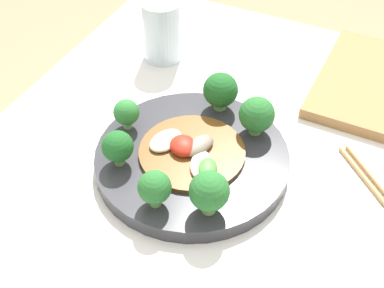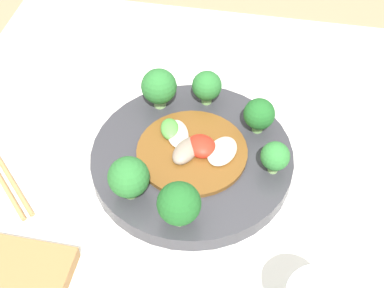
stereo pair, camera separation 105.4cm
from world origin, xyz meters
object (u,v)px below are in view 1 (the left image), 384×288
broccoli_southwest (209,192)px  chopsticks (381,193)px  cutting_board (365,82)px  broccoli_west (155,188)px  broccoli_east (220,90)px  stirfry_center (191,151)px  plate (192,159)px  broccoli_north (126,113)px  drinking_glass (162,30)px  broccoli_northwest (118,147)px  broccoli_southeast (257,115)px

broccoli_southwest → chopsticks: (0.15, -0.20, -0.06)m
cutting_board → broccoli_west: bearing=155.0°
broccoli_east → stirfry_center: size_ratio=0.41×
plate → broccoli_east: size_ratio=4.46×
plate → broccoli_north: (0.01, 0.12, 0.04)m
drinking_glass → broccoli_north: bearing=-165.7°
broccoli_northwest → broccoli_southwest: size_ratio=0.85×
broccoli_southwest → broccoli_north: bearing=61.9°
stirfry_center → broccoli_northwest: bearing=124.7°
broccoli_southeast → cutting_board: 0.26m
broccoli_southwest → drinking_glass: bearing=36.7°
broccoli_southwest → chopsticks: bearing=-53.3°
broccoli_west → cutting_board: broccoli_west is taller
broccoli_north → broccoli_east: bearing=-46.7°
broccoli_southwest → broccoli_west: (-0.02, 0.07, -0.01)m
broccoli_west → chopsticks: bearing=-57.8°
plate → chopsticks: 0.28m
drinking_glass → chopsticks: drinking_glass is taller
broccoli_southwest → drinking_glass: (0.32, 0.24, -0.01)m
broccoli_southwest → stirfry_center: bearing=38.7°
broccoli_west → broccoli_east: (0.22, 0.00, 0.00)m
broccoli_southwest → stirfry_center: 0.11m
plate → broccoli_west: bearing=178.5°
stirfry_center → chopsticks: stirfry_center is taller
broccoli_northwest → drinking_glass: bearing=16.2°
broccoli_north → stirfry_center: bearing=-96.6°
broccoli_southwest → cutting_board: bearing=-17.5°
broccoli_east → cutting_board: (0.19, -0.20, -0.05)m
chopsticks → cutting_board: size_ratio=0.57×
cutting_board → broccoli_north: bearing=134.1°
plate → drinking_glass: (0.24, 0.17, 0.05)m
broccoli_northwest → broccoli_east: (0.18, -0.08, 0.00)m
broccoli_southeast → broccoli_northwest: (-0.15, 0.16, -0.00)m
broccoli_southeast → broccoli_west: (-0.19, 0.07, -0.00)m
broccoli_southwest → broccoli_north: (0.10, 0.18, -0.01)m
chopsticks → cutting_board: 0.26m
broccoli_northwest → cutting_board: 0.47m
broccoli_west → cutting_board: (0.42, -0.20, -0.05)m
broccoli_east → chopsticks: (-0.05, -0.28, -0.06)m
broccoli_southeast → broccoli_north: (-0.08, 0.18, -0.01)m
stirfry_center → cutting_board: size_ratio=0.59×
broccoli_northwest → drinking_glass: (0.30, 0.09, 0.00)m
plate → stirfry_center: 0.02m
broccoli_north → chopsticks: size_ratio=0.33×
broccoli_southwest → cutting_board: broccoli_southwest is taller
stirfry_center → drinking_glass: bearing=36.0°
broccoli_southeast → broccoli_east: (0.03, 0.07, 0.00)m
plate → stirfry_center: size_ratio=1.83×
chopsticks → broccoli_southwest: bearing=126.7°
broccoli_north → drinking_glass: drinking_glass is taller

